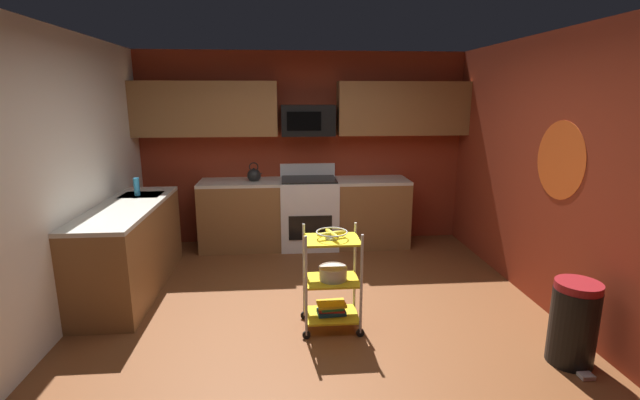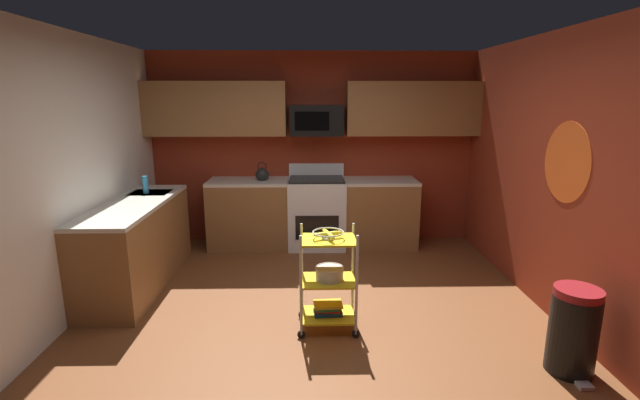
# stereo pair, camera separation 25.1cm
# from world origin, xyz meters

# --- Properties ---
(floor) EXTENTS (4.40, 4.80, 0.04)m
(floor) POSITION_xyz_m (0.00, 0.00, -0.02)
(floor) COLOR brown
(floor) RESTS_ON ground
(wall_back) EXTENTS (4.52, 0.06, 2.60)m
(wall_back) POSITION_xyz_m (0.00, 2.43, 1.30)
(wall_back) COLOR maroon
(wall_back) RESTS_ON ground
(wall_left) EXTENTS (0.06, 4.80, 2.60)m
(wall_left) POSITION_xyz_m (-2.23, 0.00, 1.30)
(wall_left) COLOR silver
(wall_left) RESTS_ON ground
(wall_right) EXTENTS (0.06, 4.80, 2.60)m
(wall_right) POSITION_xyz_m (2.23, 0.00, 1.30)
(wall_right) COLOR maroon
(wall_right) RESTS_ON ground
(wall_flower_decal) EXTENTS (0.00, 0.71, 0.71)m
(wall_flower_decal) POSITION_xyz_m (2.20, 0.03, 1.45)
(wall_flower_decal) COLOR #E5591E
(counter_run) EXTENTS (3.59, 2.53, 0.92)m
(counter_run) POSITION_xyz_m (-0.79, 1.58, 0.46)
(counter_run) COLOR brown
(counter_run) RESTS_ON ground
(oven_range) EXTENTS (0.76, 0.65, 1.10)m
(oven_range) POSITION_xyz_m (0.05, 2.10, 0.48)
(oven_range) COLOR white
(oven_range) RESTS_ON ground
(upper_cabinets) EXTENTS (4.40, 0.33, 0.70)m
(upper_cabinets) POSITION_xyz_m (-0.01, 2.23, 1.85)
(upper_cabinets) COLOR brown
(microwave) EXTENTS (0.70, 0.39, 0.40)m
(microwave) POSITION_xyz_m (0.05, 2.21, 1.70)
(microwave) COLOR black
(rolling_cart) EXTENTS (0.53, 0.38, 0.91)m
(rolling_cart) POSITION_xyz_m (0.12, -0.16, 0.45)
(rolling_cart) COLOR silver
(rolling_cart) RESTS_ON ground
(fruit_bowl) EXTENTS (0.27, 0.27, 0.07)m
(fruit_bowl) POSITION_xyz_m (0.12, -0.16, 0.88)
(fruit_bowl) COLOR silver
(fruit_bowl) RESTS_ON rolling_cart
(mixing_bowl_large) EXTENTS (0.25, 0.25, 0.11)m
(mixing_bowl_large) POSITION_xyz_m (0.13, -0.16, 0.52)
(mixing_bowl_large) COLOR silver
(mixing_bowl_large) RESTS_ON rolling_cart
(book_stack) EXTENTS (0.26, 0.19, 0.11)m
(book_stack) POSITION_xyz_m (0.12, -0.16, 0.19)
(book_stack) COLOR #1E4C8C
(book_stack) RESTS_ON rolling_cart
(kettle) EXTENTS (0.21, 0.18, 0.26)m
(kettle) POSITION_xyz_m (-0.67, 2.10, 1.00)
(kettle) COLOR black
(kettle) RESTS_ON counter_run
(dish_soap_bottle) EXTENTS (0.06, 0.06, 0.20)m
(dish_soap_bottle) POSITION_xyz_m (-1.93, 1.30, 1.02)
(dish_soap_bottle) COLOR #2D8CBF
(dish_soap_bottle) RESTS_ON counter_run
(trash_can) EXTENTS (0.34, 0.42, 0.66)m
(trash_can) POSITION_xyz_m (1.90, -0.84, 0.33)
(trash_can) COLOR black
(trash_can) RESTS_ON ground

